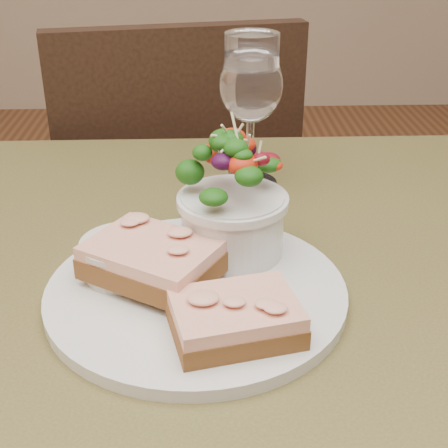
{
  "coord_description": "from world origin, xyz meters",
  "views": [
    {
      "loc": [
        -0.0,
        -0.5,
        1.08
      ],
      "look_at": [
        0.01,
        0.0,
        0.81
      ],
      "focal_mm": 50.0,
      "sensor_mm": 36.0,
      "label": 1
    }
  ],
  "objects_px": {
    "sandwich_front": "(235,318)",
    "wine_glass": "(251,89)",
    "cafe_table": "(210,364)",
    "sandwich_back": "(152,259)",
    "ramekin": "(123,256)",
    "salad_bowl": "(233,197)",
    "dinner_plate": "(196,291)",
    "chair_far": "(174,292)"
  },
  "relations": [
    {
      "from": "sandwich_front",
      "to": "wine_glass",
      "type": "relative_size",
      "value": 0.66
    },
    {
      "from": "cafe_table",
      "to": "sandwich_back",
      "type": "distance_m",
      "value": 0.15
    },
    {
      "from": "cafe_table",
      "to": "wine_glass",
      "type": "distance_m",
      "value": 0.32
    },
    {
      "from": "ramekin",
      "to": "salad_bowl",
      "type": "height_order",
      "value": "salad_bowl"
    },
    {
      "from": "ramekin",
      "to": "dinner_plate",
      "type": "bearing_deg",
      "value": -18.87
    },
    {
      "from": "sandwich_back",
      "to": "ramekin",
      "type": "height_order",
      "value": "sandwich_back"
    },
    {
      "from": "salad_bowl",
      "to": "chair_far",
      "type": "bearing_deg",
      "value": 98.78
    },
    {
      "from": "cafe_table",
      "to": "chair_far",
      "type": "height_order",
      "value": "chair_far"
    },
    {
      "from": "cafe_table",
      "to": "sandwich_back",
      "type": "xyz_separation_m",
      "value": [
        -0.05,
        -0.02,
        0.14
      ]
    },
    {
      "from": "wine_glass",
      "to": "dinner_plate",
      "type": "bearing_deg",
      "value": -104.91
    },
    {
      "from": "sandwich_front",
      "to": "salad_bowl",
      "type": "height_order",
      "value": "salad_bowl"
    },
    {
      "from": "chair_far",
      "to": "wine_glass",
      "type": "height_order",
      "value": "wine_glass"
    },
    {
      "from": "sandwich_back",
      "to": "sandwich_front",
      "type": "bearing_deg",
      "value": -16.03
    },
    {
      "from": "dinner_plate",
      "to": "sandwich_front",
      "type": "bearing_deg",
      "value": -65.35
    },
    {
      "from": "salad_bowl",
      "to": "ramekin",
      "type": "bearing_deg",
      "value": -159.06
    },
    {
      "from": "dinner_plate",
      "to": "wine_glass",
      "type": "distance_m",
      "value": 0.29
    },
    {
      "from": "sandwich_back",
      "to": "salad_bowl",
      "type": "relative_size",
      "value": 1.11
    },
    {
      "from": "chair_far",
      "to": "sandwich_front",
      "type": "height_order",
      "value": "chair_far"
    },
    {
      "from": "ramekin",
      "to": "sandwich_front",
      "type": "bearing_deg",
      "value": -43.07
    },
    {
      "from": "cafe_table",
      "to": "wine_glass",
      "type": "height_order",
      "value": "wine_glass"
    },
    {
      "from": "chair_far",
      "to": "ramekin",
      "type": "relative_size",
      "value": 12.33
    },
    {
      "from": "cafe_table",
      "to": "sandwich_back",
      "type": "height_order",
      "value": "sandwich_back"
    },
    {
      "from": "sandwich_front",
      "to": "ramekin",
      "type": "relative_size",
      "value": 1.57
    },
    {
      "from": "ramekin",
      "to": "wine_glass",
      "type": "bearing_deg",
      "value": 59.69
    },
    {
      "from": "dinner_plate",
      "to": "sandwich_front",
      "type": "height_order",
      "value": "sandwich_front"
    },
    {
      "from": "sandwich_back",
      "to": "wine_glass",
      "type": "height_order",
      "value": "wine_glass"
    },
    {
      "from": "chair_far",
      "to": "salad_bowl",
      "type": "height_order",
      "value": "chair_far"
    },
    {
      "from": "sandwich_back",
      "to": "dinner_plate",
      "type": "bearing_deg",
      "value": 18.26
    },
    {
      "from": "chair_far",
      "to": "dinner_plate",
      "type": "bearing_deg",
      "value": 84.21
    },
    {
      "from": "cafe_table",
      "to": "salad_bowl",
      "type": "xyz_separation_m",
      "value": [
        0.02,
        0.04,
        0.17
      ]
    },
    {
      "from": "chair_far",
      "to": "sandwich_back",
      "type": "relative_size",
      "value": 6.39
    },
    {
      "from": "chair_far",
      "to": "salad_bowl",
      "type": "distance_m",
      "value": 0.83
    },
    {
      "from": "sandwich_front",
      "to": "sandwich_back",
      "type": "bearing_deg",
      "value": 119.16
    },
    {
      "from": "wine_glass",
      "to": "salad_bowl",
      "type": "bearing_deg",
      "value": -99.3
    },
    {
      "from": "sandwich_front",
      "to": "ramekin",
      "type": "bearing_deg",
      "value": 124.14
    },
    {
      "from": "dinner_plate",
      "to": "sandwich_front",
      "type": "relative_size",
      "value": 2.38
    },
    {
      "from": "dinner_plate",
      "to": "salad_bowl",
      "type": "bearing_deg",
      "value": 59.92
    },
    {
      "from": "chair_far",
      "to": "sandwich_back",
      "type": "height_order",
      "value": "chair_far"
    },
    {
      "from": "ramekin",
      "to": "wine_glass",
      "type": "xyz_separation_m",
      "value": [
        0.13,
        0.23,
        0.09
      ]
    },
    {
      "from": "ramekin",
      "to": "salad_bowl",
      "type": "distance_m",
      "value": 0.12
    },
    {
      "from": "cafe_table",
      "to": "ramekin",
      "type": "relative_size",
      "value": 10.96
    },
    {
      "from": "sandwich_front",
      "to": "ramekin",
      "type": "height_order",
      "value": "ramekin"
    }
  ]
}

